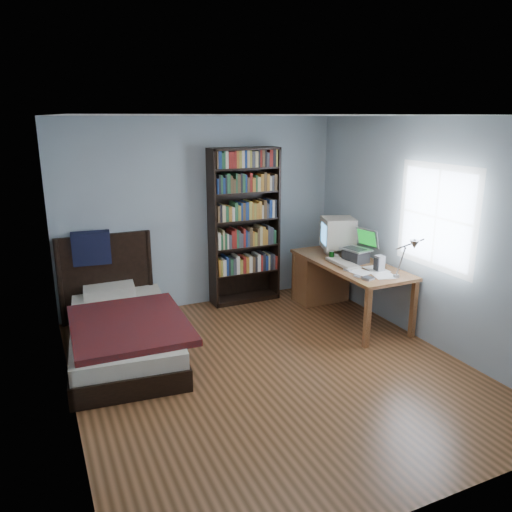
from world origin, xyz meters
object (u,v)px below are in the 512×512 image
at_px(desk_lamp, 412,248).
at_px(keyboard, 343,263).
at_px(crt_monitor, 337,233).
at_px(bookshelf, 244,227).
at_px(laptop, 357,253).
at_px(bed, 122,327).
at_px(desk, 328,275).
at_px(speaker, 379,264).
at_px(soda_can, 332,256).

distance_m(desk_lamp, keyboard, 1.11).
relative_size(crt_monitor, bookshelf, 0.26).
relative_size(laptop, bed, 0.18).
relative_size(desk, speaker, 9.28).
bearing_deg(bed, bookshelf, 23.88).
xyz_separation_m(laptop, speaker, (0.00, -0.44, -0.02)).
distance_m(crt_monitor, speaker, 0.90).
distance_m(bookshelf, bed, 2.16).
height_order(crt_monitor, bookshelf, bookshelf).
distance_m(soda_can, bookshelf, 1.25).
height_order(desk, desk_lamp, desk_lamp).
bearing_deg(bookshelf, laptop, -46.73).
distance_m(keyboard, bookshelf, 1.45).
bearing_deg(desk_lamp, bed, 154.40).
distance_m(desk_lamp, soda_can, 1.32).
relative_size(soda_can, bookshelf, 0.05).
xyz_separation_m(desk, laptop, (0.09, -0.51, 0.42)).
distance_m(crt_monitor, soda_can, 0.39).
xyz_separation_m(desk, bed, (-2.80, -0.20, -0.17)).
distance_m(laptop, speaker, 0.44).
relative_size(desk_lamp, keyboard, 1.07).
height_order(speaker, soda_can, speaker).
height_order(speaker, bed, bed).
xyz_separation_m(keyboard, soda_can, (-0.02, 0.23, 0.04)).
bearing_deg(bookshelf, keyboard, -54.07).
relative_size(crt_monitor, laptop, 1.31).
distance_m(laptop, desk_lamp, 1.09).
height_order(desk, bed, bed).
bearing_deg(desk_lamp, soda_can, 97.39).
bearing_deg(soda_can, laptop, -40.90).
bearing_deg(keyboard, crt_monitor, 67.41).
relative_size(desk, bookshelf, 0.83).
relative_size(laptop, bookshelf, 0.20).
xyz_separation_m(soda_can, bed, (-2.65, 0.10, -0.53)).
bearing_deg(bed, crt_monitor, 2.72).
xyz_separation_m(speaker, bed, (-2.89, 0.74, -0.57)).
relative_size(laptop, speaker, 2.20).
distance_m(laptop, keyboard, 0.25).
bearing_deg(laptop, bookshelf, 133.27).
bearing_deg(crt_monitor, speaker, -88.71).
bearing_deg(desk_lamp, crt_monitor, 87.62).
distance_m(crt_monitor, bed, 2.97).
relative_size(keyboard, speaker, 2.68).
distance_m(desk, laptop, 0.67).
bearing_deg(crt_monitor, laptop, -87.97).
relative_size(desk, soda_can, 15.92).
height_order(desk, laptop, laptop).
bearing_deg(speaker, soda_can, 108.26).
distance_m(speaker, soda_can, 0.69).
xyz_separation_m(soda_can, bookshelf, (-0.81, 0.91, 0.27)).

